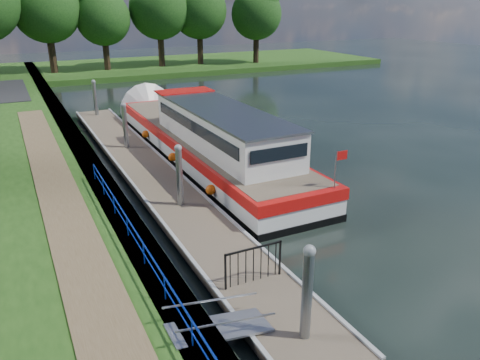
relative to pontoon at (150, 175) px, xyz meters
name	(u,v)px	position (x,y,z in m)	size (l,w,h in m)	color
ground	(293,337)	(0.00, -13.00, -0.18)	(160.00, 160.00, 0.00)	black
bank_edge	(89,167)	(-2.55, 2.00, 0.20)	(1.10, 90.00, 0.78)	#473D2D
far_bank	(154,66)	(12.00, 39.00, 0.12)	(60.00, 18.00, 0.60)	#204614
footpath	(69,221)	(-4.40, -5.00, 0.62)	(1.60, 40.00, 0.05)	brown
blue_fence	(153,264)	(-2.75, -10.00, 1.13)	(0.04, 18.04, 0.72)	#0C2DBF
pontoon	(150,175)	(0.00, 0.00, 0.00)	(2.50, 30.00, 0.56)	brown
mooring_piles	(148,154)	(0.00, 0.00, 1.10)	(0.30, 27.30, 3.55)	gray
gangway	(220,327)	(-1.85, -12.50, 0.44)	(2.58, 1.00, 0.92)	#A5A8AD
gate_panel	(253,259)	(0.00, -10.80, 0.97)	(1.85, 0.05, 1.15)	black
barge	(200,137)	(3.60, 2.26, 0.90)	(4.36, 21.15, 4.78)	black
horizon_trees	(34,3)	(-1.61, 35.68, 7.76)	(54.38, 10.03, 12.87)	#332316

